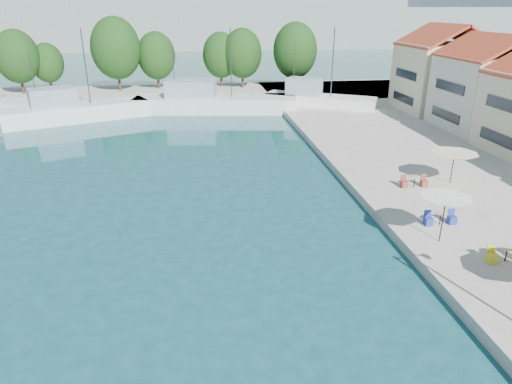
{
  "coord_description": "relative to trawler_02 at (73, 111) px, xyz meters",
  "views": [
    {
      "loc": [
        -4.36,
        0.59,
        11.87
      ],
      "look_at": [
        -0.94,
        26.0,
        1.47
      ],
      "focal_mm": 32.0,
      "sensor_mm": 36.0,
      "label": 1
    }
  ],
  "objects": [
    {
      "name": "tree_06",
      "position": [
        17.79,
        18.31,
        4.15
      ],
      "size": [
        5.41,
        5.41,
        8.0
      ],
      "color": "#3F2B19",
      "rests_on": "quay_far"
    },
    {
      "name": "hill_east",
      "position": [
        57.92,
        126.38,
        4.93
      ],
      "size": [
        140.0,
        40.0,
        12.0
      ],
      "primitive_type": "cube",
      "color": "gray",
      "rests_on": "ground"
    },
    {
      "name": "tree_08",
      "position": [
        28.41,
        14.76,
        4.99
      ],
      "size": [
        6.38,
        6.38,
        9.45
      ],
      "color": "#3F2B19",
      "rests_on": "quay_far"
    },
    {
      "name": "cafe_table_01",
      "position": [
        27.91,
        -35.81,
        -0.18
      ],
      "size": [
        1.82,
        0.7,
        0.76
      ],
      "color": "black",
      "rests_on": "quay_right"
    },
    {
      "name": "hill_west",
      "position": [
        -12.08,
        106.38,
        6.93
      ],
      "size": [
        180.0,
        40.0,
        16.0
      ],
      "primitive_type": "cube",
      "color": "gray",
      "rests_on": "ground"
    },
    {
      "name": "building_06",
      "position": [
        41.92,
        -2.62,
        4.43
      ],
      "size": [
        9.0,
        8.8,
        10.2
      ],
      "color": "beige",
      "rests_on": "quay_right"
    },
    {
      "name": "umbrella_white",
      "position": [
        25.8,
        -33.49,
        1.77
      ],
      "size": [
        2.56,
        2.56,
        2.49
      ],
      "color": "black",
      "rests_on": "quay_right"
    },
    {
      "name": "trawler_04",
      "position": [
        28.6,
        2.16,
        0.0
      ],
      "size": [
        13.56,
        9.86,
        10.2
      ],
      "rotation": [
        0.0,
        0.0,
        -0.52
      ],
      "color": "silver",
      "rests_on": "ground"
    },
    {
      "name": "tree_02",
      "position": [
        -10.41,
        15.88,
        4.53
      ],
      "size": [
        5.85,
        5.85,
        8.66
      ],
      "color": "#3F2B19",
      "rests_on": "quay_far"
    },
    {
      "name": "tree_03",
      "position": [
        -7.25,
        18.29,
        3.37
      ],
      "size": [
        4.5,
        4.5,
        6.66
      ],
      "color": "#3F2B19",
      "rests_on": "quay_far"
    },
    {
      "name": "tree_07",
      "position": [
        20.92,
        16.95,
        4.47
      ],
      "size": [
        5.79,
        5.79,
        8.57
      ],
      "color": "#3F2B19",
      "rests_on": "quay_far"
    },
    {
      "name": "trawler_02",
      "position": [
        0.0,
        0.0,
        0.0
      ],
      "size": [
        15.96,
        9.82,
        10.2
      ],
      "rotation": [
        0.0,
        0.0,
        0.4
      ],
      "color": "silver",
      "rests_on": "ground"
    },
    {
      "name": "cafe_table_02",
      "position": [
        26.81,
        -31.65,
        -0.18
      ],
      "size": [
        1.82,
        0.7,
        0.76
      ],
      "color": "black",
      "rests_on": "quay_right"
    },
    {
      "name": "trawler_03",
      "position": [
        15.6,
        3.08,
        -0.0
      ],
      "size": [
        20.07,
        7.76,
        10.2
      ],
      "rotation": [
        0.0,
        0.0,
        -0.14
      ],
      "color": "silver",
      "rests_on": "ground"
    },
    {
      "name": "umbrella_cream",
      "position": [
        30.81,
        -25.61,
        1.46
      ],
      "size": [
        3.1,
        3.1,
        2.18
      ],
      "color": "black",
      "rests_on": "quay_right"
    },
    {
      "name": "tree_05",
      "position": [
        8.31,
        17.76,
        4.23
      ],
      "size": [
        5.5,
        5.5,
        8.14
      ],
      "color": "#3F2B19",
      "rests_on": "quay_far"
    },
    {
      "name": "building_05",
      "position": [
        41.92,
        -11.62,
        4.19
      ],
      "size": [
        8.4,
        8.8,
        9.7
      ],
      "color": "silver",
      "rests_on": "quay_right"
    },
    {
      "name": "cafe_table_03",
      "position": [
        27.97,
        -26.02,
        -0.18
      ],
      "size": [
        1.82,
        0.7,
        0.76
      ],
      "color": "black",
      "rests_on": "quay_right"
    },
    {
      "name": "quay_far",
      "position": [
        9.92,
        13.38,
        -0.77
      ],
      "size": [
        90.0,
        16.0,
        0.6
      ],
      "primitive_type": "cube",
      "color": "#AAA69A",
      "rests_on": "ground"
    },
    {
      "name": "tree_04",
      "position": [
        2.87,
        16.3,
        5.44
      ],
      "size": [
        6.92,
        6.92,
        10.24
      ],
      "color": "#3F2B19",
      "rests_on": "quay_far"
    }
  ]
}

